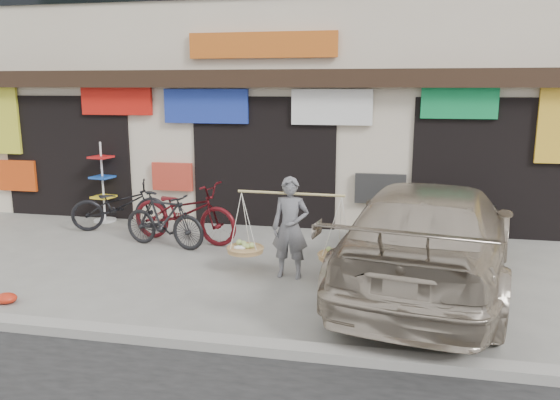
% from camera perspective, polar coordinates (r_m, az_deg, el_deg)
% --- Properties ---
extents(ground, '(70.00, 70.00, 0.00)m').
position_cam_1_polar(ground, '(8.39, -7.20, -8.52)').
color(ground, gray).
rests_on(ground, ground).
extents(kerb, '(70.00, 0.25, 0.12)m').
position_cam_1_polar(kerb, '(6.66, -12.87, -13.78)').
color(kerb, gray).
rests_on(kerb, ground).
extents(shophouse_block, '(14.00, 6.32, 7.00)m').
position_cam_1_polar(shophouse_block, '(14.10, 1.03, 14.02)').
color(shophouse_block, beige).
rests_on(shophouse_block, ground).
extents(street_vendor, '(2.01, 0.62, 1.57)m').
position_cam_1_polar(street_vendor, '(8.34, 1.08, -3.36)').
color(street_vendor, slate).
rests_on(street_vendor, ground).
extents(bike_0, '(2.01, 1.38, 1.00)m').
position_cam_1_polar(bike_0, '(11.68, -16.44, -0.55)').
color(bike_0, black).
rests_on(bike_0, ground).
extents(bike_1, '(1.77, 0.86, 1.03)m').
position_cam_1_polar(bike_1, '(10.17, -12.04, -2.04)').
color(bike_1, black).
rests_on(bike_1, ground).
extents(bike_2, '(2.31, 1.17, 1.16)m').
position_cam_1_polar(bike_2, '(10.44, -9.98, -1.24)').
color(bike_2, '#4E0D12').
rests_on(bike_2, ground).
extents(suv, '(3.13, 5.68, 1.56)m').
position_cam_1_polar(suv, '(8.22, 15.46, -3.61)').
color(suv, '#AEA08C').
rests_on(suv, ground).
extents(display_rack, '(0.48, 0.48, 1.74)m').
position_cam_1_polar(display_rack, '(12.43, -17.99, 1.02)').
color(display_rack, silver).
rests_on(display_rack, ground).
extents(red_bag, '(0.31, 0.25, 0.14)m').
position_cam_1_polar(red_bag, '(8.42, -26.72, -9.15)').
color(red_bag, red).
rests_on(red_bag, ground).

